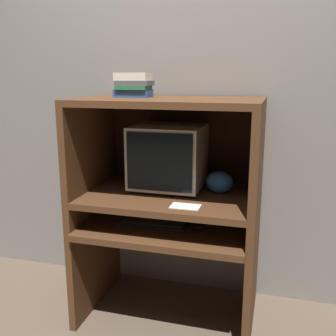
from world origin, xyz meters
TOP-DOWN VIEW (x-y plane):
  - wall_back at (0.00, 0.73)m, footprint 6.00×0.06m
  - desk_base at (0.00, 0.30)m, footprint 1.02×0.70m
  - desk_monitor_shelf at (0.00, 0.34)m, footprint 1.02×0.67m
  - hutch_upper at (0.00, 0.37)m, footprint 1.02×0.67m
  - crt_monitor at (-0.03, 0.43)m, footprint 0.41×0.39m
  - keyboard at (-0.07, 0.24)m, footprint 0.40×0.13m
  - mouse at (0.21, 0.24)m, footprint 0.07×0.04m
  - snack_bag at (0.28, 0.42)m, footprint 0.16×0.12m
  - book_stack at (-0.22, 0.37)m, footprint 0.21×0.14m
  - paper_card at (0.14, 0.12)m, footprint 0.15×0.10m

SIDE VIEW (x-z plane):
  - desk_base at x=0.00m, z-range 0.10..0.70m
  - keyboard at x=-0.07m, z-range 0.61..0.63m
  - mouse at x=0.21m, z-range 0.61..0.64m
  - desk_monitor_shelf at x=0.00m, z-range 0.65..0.82m
  - paper_card at x=0.14m, z-range 0.78..0.78m
  - snack_bag at x=0.28m, z-range 0.78..0.91m
  - crt_monitor at x=-0.03m, z-range 0.78..1.17m
  - hutch_upper at x=0.00m, z-range 0.88..1.42m
  - wall_back at x=0.00m, z-range 0.00..2.60m
  - book_stack at x=-0.22m, z-range 1.32..1.46m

